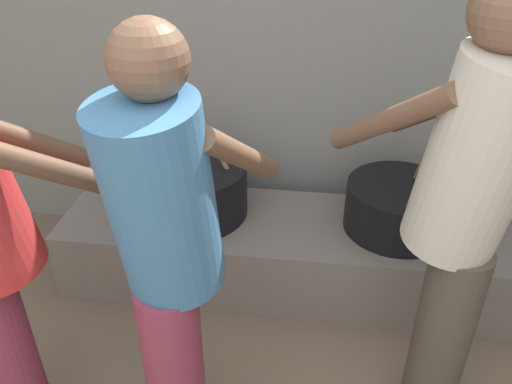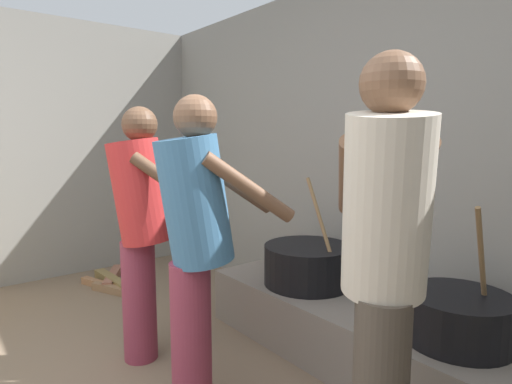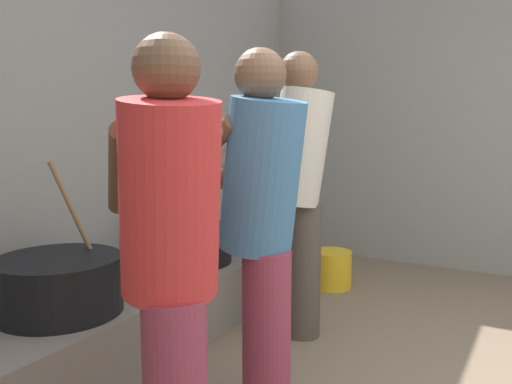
{
  "view_description": "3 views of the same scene",
  "coord_description": "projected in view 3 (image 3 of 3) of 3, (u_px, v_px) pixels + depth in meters",
  "views": [
    {
      "loc": [
        0.3,
        0.06,
        1.8
      ],
      "look_at": [
        0.06,
        1.82,
        0.73
      ],
      "focal_mm": 36.01,
      "sensor_mm": 36.0,
      "label": 1
    },
    {
      "loc": [
        1.63,
        0.2,
        1.35
      ],
      "look_at": [
        0.13,
        1.39,
        1.1
      ],
      "focal_mm": 29.96,
      "sensor_mm": 36.0,
      "label": 2
    },
    {
      "loc": [
        -1.96,
        0.2,
        1.27
      ],
      "look_at": [
        0.09,
        1.36,
        0.94
      ],
      "focal_mm": 37.48,
      "sensor_mm": 36.0,
      "label": 3
    }
  ],
  "objects": [
    {
      "name": "hearth_ledge",
      "position": [
        141.0,
        316.0,
        2.96
      ],
      "size": [
        2.27,
        0.6,
        0.36
      ],
      "primitive_type": "cube",
      "color": "slate",
      "rests_on": "ground_plane"
    },
    {
      "name": "cook_in_blue_shirt",
      "position": [
        261.0,
        217.0,
        2.14
      ],
      "size": [
        0.51,
        0.71,
        1.54
      ],
      "color": "#8C3347",
      "rests_on": "ground_plane"
    },
    {
      "name": "bucket_yellow_plastic",
      "position": [
        332.0,
        269.0,
        4.02
      ],
      "size": [
        0.3,
        0.3,
        0.28
      ],
      "primitive_type": "cylinder",
      "color": "gold",
      "rests_on": "ground_plane"
    },
    {
      "name": "cook_in_red_shirt",
      "position": [
        171.0,
        253.0,
        1.62
      ],
      "size": [
        0.67,
        0.68,
        1.52
      ],
      "color": "#8C3347",
      "rests_on": "ground_plane"
    },
    {
      "name": "block_enclosure_rear",
      "position": [
        38.0,
        127.0,
        2.91
      ],
      "size": [
        5.78,
        0.2,
        2.44
      ],
      "primitive_type": "cube",
      "color": "gray",
      "rests_on": "ground_plane"
    },
    {
      "name": "cook_in_cream_shirt",
      "position": [
        299.0,
        177.0,
        3.02
      ],
      "size": [
        0.68,
        0.72,
        1.63
      ],
      "color": "#4C4238",
      "rests_on": "ground_plane"
    },
    {
      "name": "cooking_pot_main",
      "position": [
        59.0,
        285.0,
        2.49
      ],
      "size": [
        0.58,
        0.58,
        0.72
      ],
      "color": "black",
      "rests_on": "hearth_ledge"
    },
    {
      "name": "cooking_pot_secondary",
      "position": [
        191.0,
        244.0,
        3.37
      ],
      "size": [
        0.51,
        0.51,
        0.69
      ],
      "color": "black",
      "rests_on": "hearth_ledge"
    }
  ]
}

